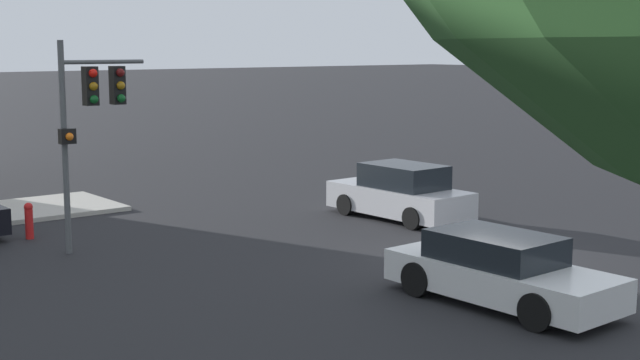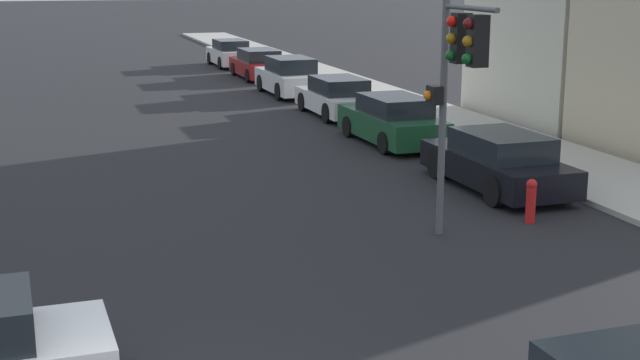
{
  "view_description": "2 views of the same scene",
  "coord_description": "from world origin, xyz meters",
  "px_view_note": "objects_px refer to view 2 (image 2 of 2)",
  "views": [
    {
      "loc": [
        -12.99,
        14.85,
        4.8
      ],
      "look_at": [
        1.28,
        3.61,
        2.05
      ],
      "focal_mm": 50.0,
      "sensor_mm": 36.0,
      "label": 1
    },
    {
      "loc": [
        -0.84,
        -8.4,
        5.07
      ],
      "look_at": [
        3.6,
        5.42,
        1.64
      ],
      "focal_mm": 50.0,
      "sensor_mm": 36.0,
      "label": 2
    }
  ],
  "objects_px": {
    "parked_car_4": "(258,65)",
    "fire_hydrant": "(531,200)",
    "parked_car_1": "(392,121)",
    "parked_car_0": "(498,162)",
    "parked_car_2": "(337,97)",
    "traffic_signal": "(457,63)",
    "parked_car_5": "(230,54)",
    "parked_car_3": "(290,77)"
  },
  "relations": [
    {
      "from": "parked_car_3",
      "to": "parked_car_1",
      "type": "bearing_deg",
      "value": 179.54
    },
    {
      "from": "parked_car_1",
      "to": "parked_car_4",
      "type": "bearing_deg",
      "value": -1.99
    },
    {
      "from": "parked_car_3",
      "to": "parked_car_5",
      "type": "relative_size",
      "value": 1.05
    },
    {
      "from": "parked_car_4",
      "to": "parked_car_2",
      "type": "bearing_deg",
      "value": 179.5
    },
    {
      "from": "parked_car_0",
      "to": "parked_car_4",
      "type": "height_order",
      "value": "parked_car_4"
    },
    {
      "from": "parked_car_5",
      "to": "parked_car_0",
      "type": "bearing_deg",
      "value": 179.36
    },
    {
      "from": "parked_car_4",
      "to": "fire_hydrant",
      "type": "height_order",
      "value": "parked_car_4"
    },
    {
      "from": "fire_hydrant",
      "to": "parked_car_3",
      "type": "bearing_deg",
      "value": 88.44
    },
    {
      "from": "parked_car_4",
      "to": "parked_car_5",
      "type": "bearing_deg",
      "value": 0.99
    },
    {
      "from": "parked_car_0",
      "to": "parked_car_1",
      "type": "bearing_deg",
      "value": 1.16
    },
    {
      "from": "parked_car_2",
      "to": "parked_car_3",
      "type": "bearing_deg",
      "value": 0.74
    },
    {
      "from": "parked_car_0",
      "to": "parked_car_3",
      "type": "distance_m",
      "value": 17.18
    },
    {
      "from": "parked_car_5",
      "to": "parked_car_3",
      "type": "bearing_deg",
      "value": 178.86
    },
    {
      "from": "parked_car_4",
      "to": "parked_car_0",
      "type": "bearing_deg",
      "value": 179.77
    },
    {
      "from": "parked_car_4",
      "to": "parked_car_5",
      "type": "xyz_separation_m",
      "value": [
        -0.13,
        5.75,
        0.02
      ]
    },
    {
      "from": "traffic_signal",
      "to": "fire_hydrant",
      "type": "bearing_deg",
      "value": -158.96
    },
    {
      "from": "traffic_signal",
      "to": "parked_car_2",
      "type": "bearing_deg",
      "value": -99.71
    },
    {
      "from": "parked_car_1",
      "to": "parked_car_2",
      "type": "bearing_deg",
      "value": -2.83
    },
    {
      "from": "traffic_signal",
      "to": "parked_car_3",
      "type": "bearing_deg",
      "value": -96.44
    },
    {
      "from": "traffic_signal",
      "to": "fire_hydrant",
      "type": "distance_m",
      "value": 3.73
    },
    {
      "from": "parked_car_0",
      "to": "parked_car_1",
      "type": "xyz_separation_m",
      "value": [
        -0.21,
        6.02,
        0.03
      ]
    },
    {
      "from": "parked_car_0",
      "to": "parked_car_4",
      "type": "xyz_separation_m",
      "value": [
        -0.04,
        23.25,
        -0.0
      ]
    },
    {
      "from": "parked_car_3",
      "to": "fire_hydrant",
      "type": "height_order",
      "value": "parked_car_3"
    },
    {
      "from": "parked_car_2",
      "to": "parked_car_3",
      "type": "height_order",
      "value": "parked_car_3"
    },
    {
      "from": "parked_car_2",
      "to": "fire_hydrant",
      "type": "height_order",
      "value": "parked_car_2"
    },
    {
      "from": "parked_car_2",
      "to": "parked_car_5",
      "type": "distance_m",
      "value": 17.54
    },
    {
      "from": "fire_hydrant",
      "to": "parked_car_4",
      "type": "bearing_deg",
      "value": 88.44
    },
    {
      "from": "parked_car_1",
      "to": "parked_car_5",
      "type": "distance_m",
      "value": 22.98
    },
    {
      "from": "parked_car_2",
      "to": "parked_car_5",
      "type": "height_order",
      "value": "parked_car_5"
    },
    {
      "from": "parked_car_2",
      "to": "traffic_signal",
      "type": "bearing_deg",
      "value": 168.69
    },
    {
      "from": "traffic_signal",
      "to": "parked_car_1",
      "type": "height_order",
      "value": "traffic_signal"
    },
    {
      "from": "parked_car_0",
      "to": "parked_car_1",
      "type": "relative_size",
      "value": 1.01
    },
    {
      "from": "parked_car_2",
      "to": "parked_car_4",
      "type": "bearing_deg",
      "value": -0.74
    },
    {
      "from": "parked_car_3",
      "to": "parked_car_5",
      "type": "bearing_deg",
      "value": -0.61
    },
    {
      "from": "parked_car_4",
      "to": "fire_hydrant",
      "type": "xyz_separation_m",
      "value": [
        -0.71,
        -26.01,
        -0.17
      ]
    },
    {
      "from": "parked_car_4",
      "to": "parked_car_5",
      "type": "distance_m",
      "value": 5.75
    },
    {
      "from": "parked_car_0",
      "to": "fire_hydrant",
      "type": "relative_size",
      "value": 5.06
    },
    {
      "from": "parked_car_1",
      "to": "parked_car_3",
      "type": "height_order",
      "value": "parked_car_3"
    },
    {
      "from": "parked_car_5",
      "to": "fire_hydrant",
      "type": "height_order",
      "value": "parked_car_5"
    },
    {
      "from": "parked_car_1",
      "to": "parked_car_3",
      "type": "relative_size",
      "value": 0.99
    },
    {
      "from": "parked_car_0",
      "to": "parked_car_2",
      "type": "bearing_deg",
      "value": -0.44
    },
    {
      "from": "parked_car_1",
      "to": "parked_car_4",
      "type": "relative_size",
      "value": 0.96
    }
  ]
}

